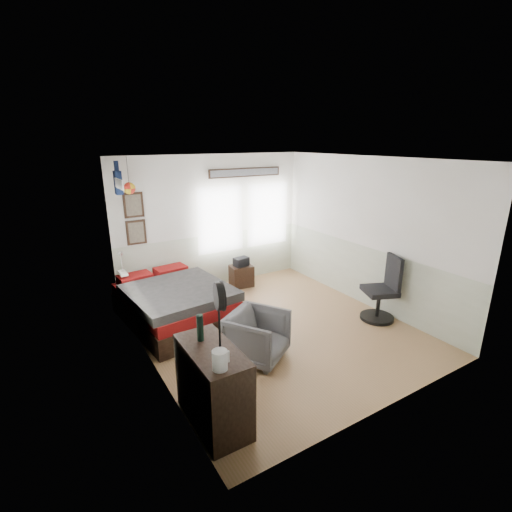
{
  "coord_description": "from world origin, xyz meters",
  "views": [
    {
      "loc": [
        -3.09,
        -4.52,
        2.97
      ],
      "look_at": [
        -0.1,
        0.4,
        1.15
      ],
      "focal_mm": 26.0,
      "sensor_mm": 36.0,
      "label": 1
    }
  ],
  "objects_px": {
    "bed": "(174,303)",
    "dresser": "(213,386)",
    "armchair": "(257,336)",
    "nightstand": "(241,276)",
    "task_chair": "(383,294)"
  },
  "relations": [
    {
      "from": "bed",
      "to": "nightstand",
      "type": "distance_m",
      "value": 1.92
    },
    {
      "from": "bed",
      "to": "armchair",
      "type": "xyz_separation_m",
      "value": [
        0.61,
        -1.69,
        0.02
      ]
    },
    {
      "from": "bed",
      "to": "dresser",
      "type": "distance_m",
      "value": 2.53
    },
    {
      "from": "dresser",
      "to": "task_chair",
      "type": "height_order",
      "value": "task_chair"
    },
    {
      "from": "bed",
      "to": "task_chair",
      "type": "bearing_deg",
      "value": -35.95
    },
    {
      "from": "dresser",
      "to": "bed",
      "type": "bearing_deg",
      "value": 79.98
    },
    {
      "from": "bed",
      "to": "nightstand",
      "type": "bearing_deg",
      "value": 18.78
    },
    {
      "from": "task_chair",
      "to": "armchair",
      "type": "bearing_deg",
      "value": -159.26
    },
    {
      "from": "dresser",
      "to": "nightstand",
      "type": "height_order",
      "value": "dresser"
    },
    {
      "from": "bed",
      "to": "task_chair",
      "type": "height_order",
      "value": "task_chair"
    },
    {
      "from": "armchair",
      "to": "nightstand",
      "type": "height_order",
      "value": "armchair"
    },
    {
      "from": "armchair",
      "to": "task_chair",
      "type": "bearing_deg",
      "value": -34.32
    },
    {
      "from": "armchair",
      "to": "task_chair",
      "type": "relative_size",
      "value": 0.67
    },
    {
      "from": "nightstand",
      "to": "task_chair",
      "type": "relative_size",
      "value": 0.4
    },
    {
      "from": "armchair",
      "to": "nightstand",
      "type": "relative_size",
      "value": 1.7
    }
  ]
}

